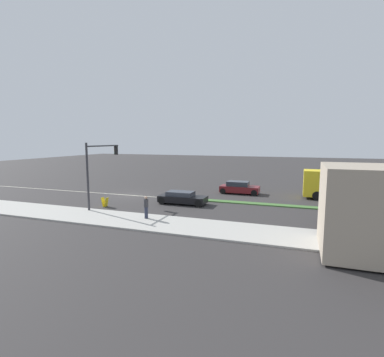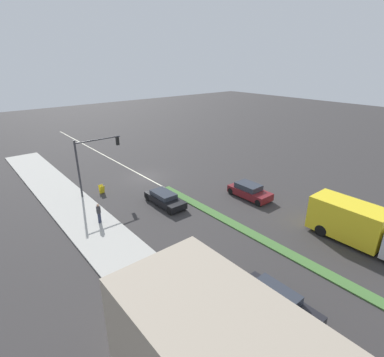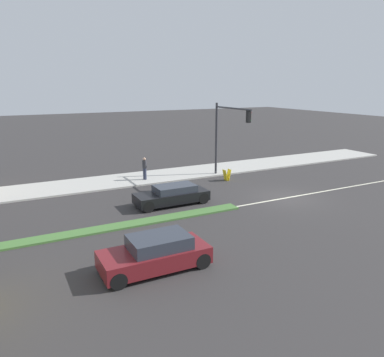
{
  "view_description": "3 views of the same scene",
  "coord_description": "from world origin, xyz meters",
  "px_view_note": "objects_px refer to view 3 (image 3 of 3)",
  "views": [
    {
      "loc": [
        27.68,
        17.15,
        5.98
      ],
      "look_at": [
        -0.62,
        7.02,
        2.05
      ],
      "focal_mm": 28.0,
      "sensor_mm": 36.0,
      "label": 1
    },
    {
      "loc": [
        16.14,
        27.8,
        12.53
      ],
      "look_at": [
        -0.68,
        7.54,
        1.99
      ],
      "focal_mm": 28.0,
      "sensor_mm": 36.0,
      "label": 2
    },
    {
      "loc": [
        -17.66,
        15.97,
        7.11
      ],
      "look_at": [
        1.39,
        6.13,
        1.69
      ],
      "focal_mm": 35.0,
      "sensor_mm": 36.0,
      "label": 3
    }
  ],
  "objects_px": {
    "sedan_maroon": "(156,253)",
    "traffic_signal_main": "(226,128)",
    "warning_aframe_sign": "(227,175)",
    "pedestrian": "(145,168)",
    "suv_black": "(172,195)"
  },
  "relations": [
    {
      "from": "sedan_maroon",
      "to": "traffic_signal_main",
      "type": "bearing_deg",
      "value": -42.67
    },
    {
      "from": "warning_aframe_sign",
      "to": "sedan_maroon",
      "type": "relative_size",
      "value": 0.2
    },
    {
      "from": "pedestrian",
      "to": "warning_aframe_sign",
      "type": "bearing_deg",
      "value": -115.55
    },
    {
      "from": "traffic_signal_main",
      "to": "pedestrian",
      "type": "height_order",
      "value": "traffic_signal_main"
    },
    {
      "from": "pedestrian",
      "to": "sedan_maroon",
      "type": "height_order",
      "value": "pedestrian"
    },
    {
      "from": "sedan_maroon",
      "to": "suv_black",
      "type": "height_order",
      "value": "sedan_maroon"
    },
    {
      "from": "sedan_maroon",
      "to": "suv_black",
      "type": "distance_m",
      "value": 8.23
    },
    {
      "from": "warning_aframe_sign",
      "to": "suv_black",
      "type": "bearing_deg",
      "value": 119.3
    },
    {
      "from": "sedan_maroon",
      "to": "suv_black",
      "type": "bearing_deg",
      "value": -28.93
    },
    {
      "from": "traffic_signal_main",
      "to": "pedestrian",
      "type": "distance_m",
      "value": 6.82
    },
    {
      "from": "traffic_signal_main",
      "to": "suv_black",
      "type": "relative_size",
      "value": 1.25
    },
    {
      "from": "traffic_signal_main",
      "to": "warning_aframe_sign",
      "type": "xyz_separation_m",
      "value": [
        -0.51,
        0.19,
        -3.47
      ]
    },
    {
      "from": "sedan_maroon",
      "to": "suv_black",
      "type": "relative_size",
      "value": 0.95
    },
    {
      "from": "traffic_signal_main",
      "to": "warning_aframe_sign",
      "type": "bearing_deg",
      "value": 159.64
    },
    {
      "from": "traffic_signal_main",
      "to": "suv_black",
      "type": "bearing_deg",
      "value": 122.03
    }
  ]
}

